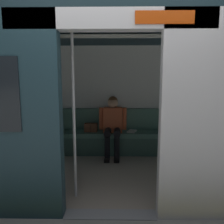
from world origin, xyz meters
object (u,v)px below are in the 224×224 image
object	(u,v)px
person_seated	(113,122)
book	(132,131)
bench_seat	(113,137)
handbag	(91,128)
grab_pole_door	(74,114)
train_car	(107,79)

from	to	relation	value
person_seated	book	world-z (taller)	person_seated
bench_seat	handbag	bearing A→B (deg)	-6.35
bench_seat	grab_pole_door	world-z (taller)	grab_pole_door
book	grab_pole_door	world-z (taller)	grab_pole_door
person_seated	train_car	bearing A→B (deg)	84.80
bench_seat	grab_pole_door	distance (m)	1.88
person_seated	handbag	xyz separation A→B (m)	(0.45, -0.10, -0.14)
train_car	handbag	size ratio (longest dim) A/B	24.62
handbag	grab_pole_door	distance (m)	1.80
train_car	book	bearing A→B (deg)	-115.96
bench_seat	book	xyz separation A→B (m)	(-0.39, -0.04, 0.12)
book	train_car	bearing A→B (deg)	84.78
train_car	person_seated	distance (m)	1.22
train_car	grab_pole_door	distance (m)	0.93
bench_seat	book	distance (m)	0.41
train_car	grab_pole_door	world-z (taller)	train_car
train_car	bench_seat	world-z (taller)	train_car
person_seated	handbag	bearing A→B (deg)	-12.81
book	grab_pole_door	xyz separation A→B (m)	(0.85, 1.70, 0.62)
train_car	bench_seat	bearing A→B (deg)	-94.69
person_seated	handbag	size ratio (longest dim) A/B	4.55
handbag	book	bearing A→B (deg)	179.34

